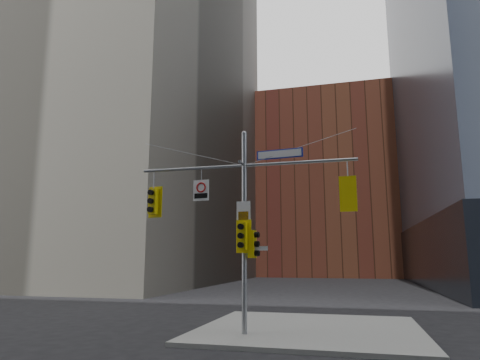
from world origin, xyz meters
The scene contains 13 objects.
ground centered at (0.00, 0.00, 0.00)m, with size 160.00×160.00×0.00m, color black.
sidewalk_corner centered at (2.00, 4.00, 0.07)m, with size 8.00×8.00×0.15m, color gray.
brick_midrise centered at (0.00, 58.00, 14.00)m, with size 26.00×20.00×28.00m, color brown.
signal_assembly centered at (0.00, 1.99, 4.42)m, with size 8.00×0.80×7.30m.
traffic_light_west_arm centered at (-3.57, 2.01, 4.80)m, with size 0.57×0.48×1.20m.
traffic_light_east_arm centered at (3.63, 1.99, 4.80)m, with size 0.57×0.47×1.20m.
traffic_light_pole_side centered at (0.32, 1.99, 3.17)m, with size 0.40×0.34×0.96m.
traffic_light_pole_front centered at (0.00, 1.73, 3.44)m, with size 0.56×0.46×1.16m.
street_sign_blade centered at (1.30, 2.00, 6.35)m, with size 1.69×0.21×0.33m.
regulatory_sign_arm centered at (-1.64, 1.97, 5.17)m, with size 0.62×0.10×0.78m.
regulatory_sign_pole centered at (0.00, 1.88, 4.32)m, with size 0.51×0.07×0.67m.
street_blade_ew centered at (0.45, 2.00, 3.02)m, with size 0.76×0.12×0.15m.
street_blade_ns centered at (0.00, 2.45, 2.84)m, with size 0.11×0.69×0.14m.
Camera 1 is at (3.74, -12.72, 2.68)m, focal length 32.00 mm.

